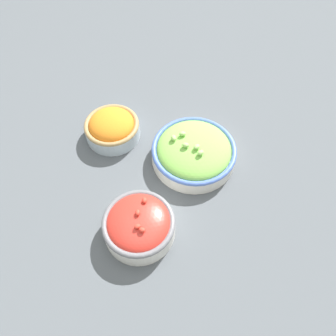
% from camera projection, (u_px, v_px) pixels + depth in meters
% --- Properties ---
extents(ground_plane, '(3.00, 3.00, 0.00)m').
position_uv_depth(ground_plane, '(168.00, 175.00, 0.76)').
color(ground_plane, '#4C5156').
extents(bowl_cherry_tomatoes, '(0.15, 0.15, 0.08)m').
position_uv_depth(bowl_cherry_tomatoes, '(136.00, 225.00, 0.66)').
color(bowl_cherry_tomatoes, silver).
rests_on(bowl_cherry_tomatoes, ground_plane).
extents(bowl_lettuce, '(0.20, 0.20, 0.07)m').
position_uv_depth(bowl_lettuce, '(192.00, 151.00, 0.77)').
color(bowl_lettuce, silver).
rests_on(bowl_lettuce, ground_plane).
extents(bowl_carrots, '(0.13, 0.13, 0.07)m').
position_uv_depth(bowl_carrots, '(110.00, 127.00, 0.80)').
color(bowl_carrots, '#B2C1CC').
rests_on(bowl_carrots, ground_plane).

